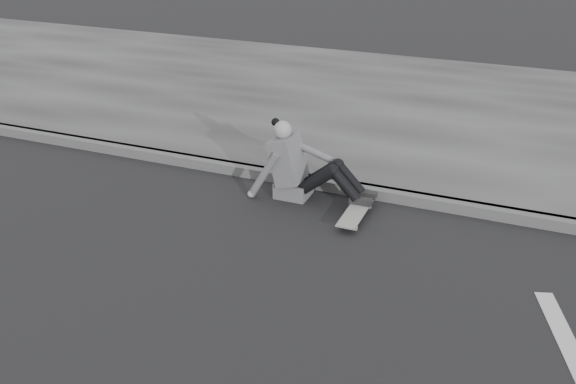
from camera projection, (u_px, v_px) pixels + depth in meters
name	position (u px, v px, depth m)	size (l,w,h in m)	color
ground	(209.00, 313.00, 5.21)	(80.00, 80.00, 0.00)	black
curb	(317.00, 182.00, 7.34)	(24.00, 0.16, 0.12)	#515151
sidewalk	(383.00, 106.00, 9.85)	(24.00, 6.00, 0.12)	#3D3D3D
skateboard	(356.00, 212.00, 6.66)	(0.20, 0.78, 0.09)	#969792
seated_woman	(299.00, 167.00, 6.99)	(1.38, 0.46, 0.88)	#5A5A5D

